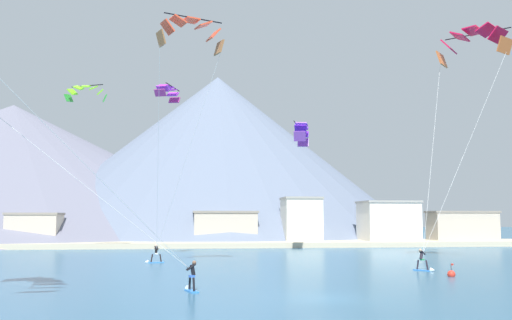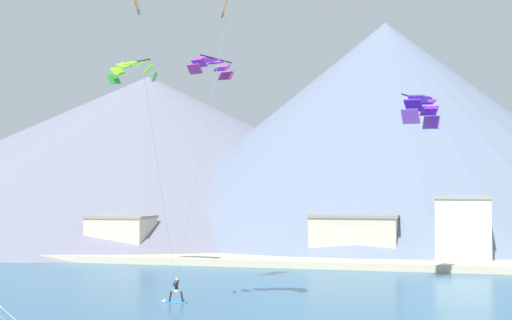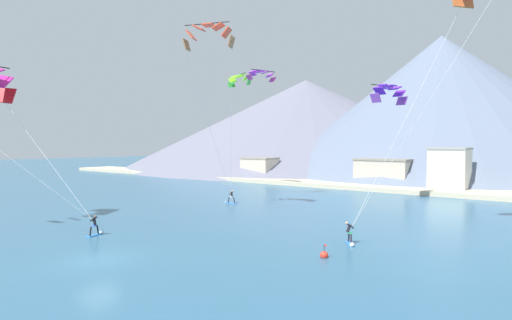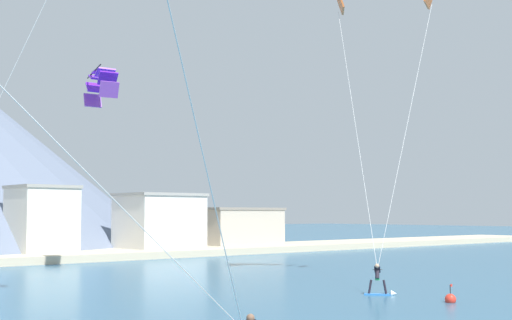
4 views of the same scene
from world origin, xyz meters
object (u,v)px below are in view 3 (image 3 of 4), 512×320
at_px(kitesurfer_near_lead, 350,237).
at_px(race_marker_buoy, 324,255).
at_px(kitesurfer_mid_center, 230,199).
at_px(kitesurfer_near_trail, 96,229).
at_px(parafoil_kite_distant_high_outer, 261,74).
at_px(parafoil_kite_distant_low_drift, 389,92).
at_px(parafoil_kite_distant_mid_solo, 239,79).
at_px(parafoil_kite_mid_center, 209,35).

relative_size(kitesurfer_near_lead, race_marker_buoy, 1.74).
xyz_separation_m(kitesurfer_near_lead, kitesurfer_mid_center, (-21.22, 10.41, -0.04)).
height_order(kitesurfer_near_trail, kitesurfer_mid_center, kitesurfer_near_trail).
distance_m(kitesurfer_mid_center, parafoil_kite_distant_high_outer, 17.53).
height_order(parafoil_kite_distant_high_outer, race_marker_buoy, parafoil_kite_distant_high_outer).
relative_size(parafoil_kite_distant_low_drift, parafoil_kite_distant_mid_solo, 1.28).
height_order(kitesurfer_mid_center, parafoil_kite_distant_low_drift, parafoil_kite_distant_low_drift).
height_order(kitesurfer_near_lead, race_marker_buoy, kitesurfer_near_lead).
distance_m(parafoil_kite_distant_high_outer, parafoil_kite_distant_low_drift, 16.89).
height_order(kitesurfer_near_lead, parafoil_kite_distant_low_drift, parafoil_kite_distant_low_drift).
distance_m(kitesurfer_near_lead, parafoil_kite_distant_high_outer, 30.72).
bearing_deg(kitesurfer_mid_center, race_marker_buoy, -34.56).
relative_size(parafoil_kite_mid_center, parafoil_kite_distant_low_drift, 3.08).
bearing_deg(kitesurfer_near_lead, parafoil_kite_distant_high_outer, 141.98).
height_order(kitesurfer_near_lead, kitesurfer_near_trail, same).
bearing_deg(parafoil_kite_distant_low_drift, parafoil_kite_distant_high_outer, -157.26).
xyz_separation_m(kitesurfer_mid_center, parafoil_kite_distant_high_outer, (0.84, 5.53, 16.61)).
bearing_deg(kitesurfer_mid_center, parafoil_kite_mid_center, -65.86).
distance_m(kitesurfer_near_trail, kitesurfer_mid_center, 20.65).
bearing_deg(race_marker_buoy, parafoil_kite_distant_mid_solo, 138.34).
bearing_deg(kitesurfer_mid_center, kitesurfer_near_trail, -80.97).
relative_size(kitesurfer_near_trail, kitesurfer_mid_center, 1.00).
xyz_separation_m(parafoil_kite_distant_mid_solo, race_marker_buoy, (29.84, -26.54, -18.08)).
distance_m(kitesurfer_near_trail, parafoil_kite_distant_mid_solo, 38.62).
bearing_deg(parafoil_kite_distant_low_drift, race_marker_buoy, -79.07).
distance_m(kitesurfer_near_trail, parafoil_kite_distant_high_outer, 30.87).
bearing_deg(parafoil_kite_distant_low_drift, kitesurfer_near_lead, -77.30).
relative_size(kitesurfer_near_lead, kitesurfer_mid_center, 1.00).
bearing_deg(parafoil_kite_mid_center, kitesurfer_mid_center, 114.14).
height_order(parafoil_kite_distant_low_drift, parafoil_kite_distant_mid_solo, parafoil_kite_distant_mid_solo).
xyz_separation_m(parafoil_kite_distant_high_outer, race_marker_buoy, (20.49, -20.22, -16.96)).
height_order(parafoil_kite_mid_center, parafoil_kite_distant_high_outer, parafoil_kite_mid_center).
xyz_separation_m(kitesurfer_near_lead, race_marker_buoy, (0.11, -4.28, -0.39)).
height_order(parafoil_kite_distant_high_outer, parafoil_kite_distant_low_drift, parafoil_kite_distant_high_outer).
bearing_deg(parafoil_kite_distant_high_outer, kitesurfer_near_trail, -84.71).
bearing_deg(parafoil_kite_mid_center, race_marker_buoy, -23.17).
bearing_deg(parafoil_kite_distant_mid_solo, kitesurfer_mid_center, -54.33).
distance_m(kitesurfer_mid_center, race_marker_buoy, 25.90).
relative_size(kitesurfer_mid_center, parafoil_kite_distant_low_drift, 0.29).
bearing_deg(kitesurfer_near_trail, parafoil_kite_distant_mid_solo, 110.02).
xyz_separation_m(kitesurfer_near_trail, parafoil_kite_distant_mid_solo, (-11.75, 32.25, 17.71)).
relative_size(kitesurfer_near_trail, parafoil_kite_mid_center, 0.09).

